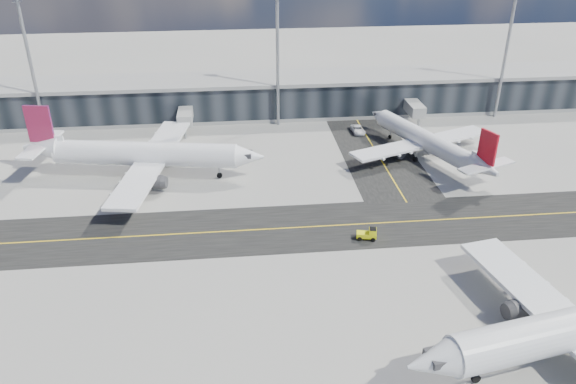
{
  "coord_description": "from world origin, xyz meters",
  "views": [
    {
      "loc": [
        -9.92,
        -68.72,
        44.74
      ],
      "look_at": [
        -2.14,
        6.3,
        5.0
      ],
      "focal_mm": 35.0,
      "sensor_mm": 36.0,
      "label": 1
    }
  ],
  "objects_px": {
    "airliner_af": "(142,154)",
    "baggage_tug": "(368,234)",
    "service_van": "(358,130)",
    "airliner_redtail": "(427,141)"
  },
  "relations": [
    {
      "from": "baggage_tug",
      "to": "service_van",
      "type": "relative_size",
      "value": 0.61
    },
    {
      "from": "airliner_af",
      "to": "baggage_tug",
      "type": "bearing_deg",
      "value": 64.14
    },
    {
      "from": "airliner_af",
      "to": "airliner_redtail",
      "type": "height_order",
      "value": "airliner_af"
    },
    {
      "from": "airliner_redtail",
      "to": "service_van",
      "type": "relative_size",
      "value": 6.76
    },
    {
      "from": "airliner_af",
      "to": "airliner_redtail",
      "type": "bearing_deg",
      "value": 101.95
    },
    {
      "from": "airliner_af",
      "to": "service_van",
      "type": "relative_size",
      "value": 8.46
    },
    {
      "from": "airliner_redtail",
      "to": "baggage_tug",
      "type": "height_order",
      "value": "airliner_redtail"
    },
    {
      "from": "baggage_tug",
      "to": "service_van",
      "type": "bearing_deg",
      "value": -177.75
    },
    {
      "from": "baggage_tug",
      "to": "service_van",
      "type": "height_order",
      "value": "baggage_tug"
    },
    {
      "from": "airliner_af",
      "to": "service_van",
      "type": "height_order",
      "value": "airliner_af"
    }
  ]
}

